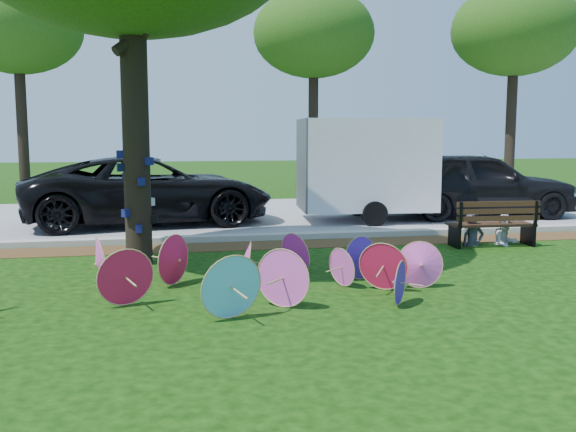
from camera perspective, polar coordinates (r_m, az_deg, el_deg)
name	(u,v)px	position (r m, az deg, el deg)	size (l,w,h in m)	color
ground	(278,307)	(8.21, -0.85, -8.08)	(90.00, 90.00, 0.00)	black
mulch_strip	(239,246)	(12.56, -4.36, -2.68)	(90.00, 1.00, 0.01)	#472D16
curb	(235,238)	(13.24, -4.70, -1.93)	(90.00, 0.30, 0.12)	#B7B5AD
street	(219,215)	(17.34, -6.13, 0.05)	(90.00, 8.00, 0.01)	gray
parasol_pile	(242,269)	(8.75, -4.15, -4.73)	(6.63, 2.80, 0.80)	#4A22AC
black_van	(149,191)	(15.87, -12.23, 2.23)	(2.73, 5.92, 1.64)	black
dark_pickup	(475,184)	(17.58, 16.31, 2.74)	(2.06, 5.12, 1.75)	black
cargo_trailer	(366,164)	(16.24, 6.95, 4.58)	(3.21, 2.04, 2.85)	white
park_bench	(491,223)	(13.16, 17.59, -0.61)	(1.71, 0.65, 0.89)	black
person_left	(474,213)	(13.02, 16.16, 0.28)	(0.48, 0.31, 1.31)	#3A3F50
person_right	(506,215)	(13.35, 18.84, 0.05)	(0.57, 0.44, 1.17)	silver
bg_trees	(285,31)	(23.31, -0.25, 16.15)	(21.33, 6.83, 7.40)	black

